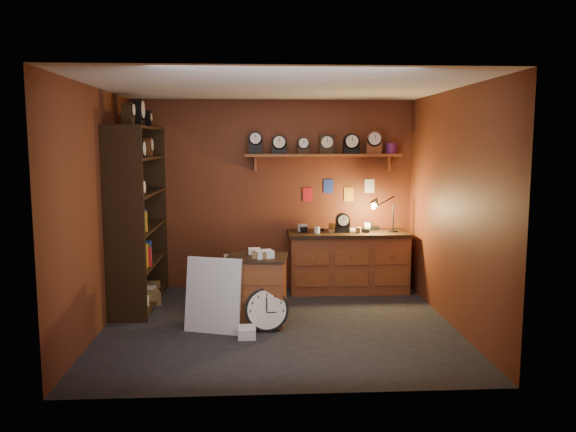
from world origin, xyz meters
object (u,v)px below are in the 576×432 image
at_px(workbench, 348,258).
at_px(big_round_clock, 267,310).
at_px(low_cabinet, 257,287).
at_px(shelving_unit, 136,209).

height_order(workbench, big_round_clock, workbench).
relative_size(low_cabinet, big_round_clock, 1.79).
relative_size(shelving_unit, big_round_clock, 5.23).
bearing_deg(big_round_clock, low_cabinet, 109.95).
bearing_deg(big_round_clock, workbench, 54.28).
distance_m(shelving_unit, low_cabinet, 1.95).
bearing_deg(low_cabinet, workbench, 53.40).
height_order(workbench, low_cabinet, workbench).
distance_m(low_cabinet, big_round_clock, 0.37).
bearing_deg(low_cabinet, shelving_unit, 158.15).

